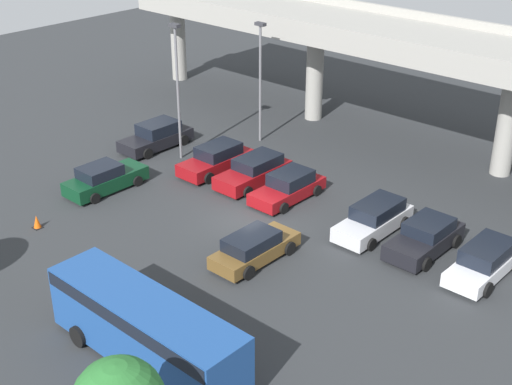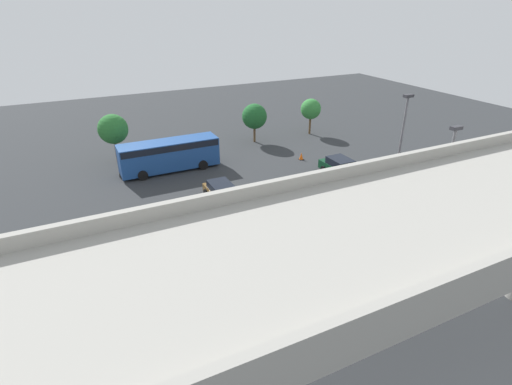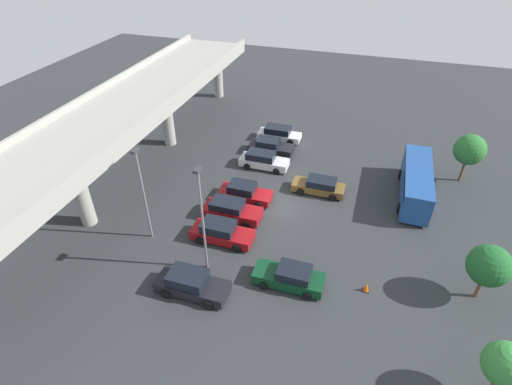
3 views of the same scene
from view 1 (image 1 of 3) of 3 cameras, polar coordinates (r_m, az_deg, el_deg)
The scene contains 15 objects.
ground_plane at distance 36.87m, azimuth -0.69°, elevation -2.32°, with size 91.38×91.38×0.00m, color #2D3033.
highway_overpass at distance 45.43m, azimuth 11.98°, elevation 11.39°, with size 43.21×7.56×7.76m.
parked_car_0 at distance 46.00m, azimuth -7.95°, elevation 4.48°, with size 2.16×4.86×1.66m.
parked_car_1 at distance 40.74m, azimuth -12.02°, elevation 1.11°, with size 2.07×4.76×1.56m.
parked_car_2 at distance 42.29m, azimuth -3.19°, elevation 2.69°, with size 2.10×4.77×1.61m.
parked_car_3 at distance 40.68m, azimuth -0.14°, elevation 1.73°, with size 2.13×4.80×1.56m.
parked_car_4 at distance 38.93m, azimuth 2.61°, elevation 0.46°, with size 2.10×4.60×1.53m.
parked_car_5 at distance 33.18m, azimuth -0.15°, elevation -4.43°, with size 2.00×4.63×1.44m.
parked_car_6 at distance 36.00m, azimuth 9.45°, elevation -2.08°, with size 2.03×4.77×1.59m.
parked_car_7 at distance 34.85m, azimuth 13.38°, elevation -3.53°, with size 2.15×4.55×1.56m.
parked_car_8 at distance 33.69m, azimuth 17.86°, elevation -5.24°, with size 2.01×4.69×1.54m.
shuttle_bus at distance 26.91m, azimuth -8.85°, elevation -10.50°, with size 8.84×2.58×2.78m.
lamp_post_near_aisle at distance 45.44m, azimuth 0.34°, elevation 9.52°, with size 0.70×0.35×7.75m.
lamp_post_mid_lot at distance 42.88m, azimuth -6.30°, elevation 8.75°, with size 0.70×0.35×8.33m.
traffic_cone at distance 37.77m, azimuth -17.13°, elevation -2.28°, with size 0.44×0.44×0.70m.
Camera 1 is at (22.10, -23.68, 17.60)m, focal length 50.00 mm.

